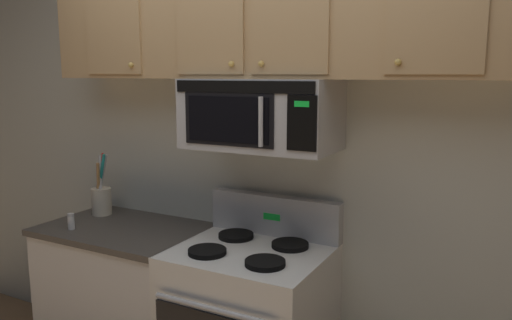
{
  "coord_description": "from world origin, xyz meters",
  "views": [
    {
      "loc": [
        1.17,
        -1.69,
        1.78
      ],
      "look_at": [
        0.0,
        0.49,
        1.35
      ],
      "focal_mm": 35.36,
      "sensor_mm": 36.0,
      "label": 1
    }
  ],
  "objects": [
    {
      "name": "salt_shaker",
      "position": [
        -1.06,
        0.25,
        0.95
      ],
      "size": [
        0.04,
        0.04,
        0.09
      ],
      "color": "white",
      "rests_on": "counter_segment"
    },
    {
      "name": "utensil_crock_cream",
      "position": [
        -1.14,
        0.56,
        1.01
      ],
      "size": [
        0.12,
        0.12,
        0.39
      ],
      "color": "beige",
      "rests_on": "counter_segment"
    },
    {
      "name": "upper_cabinets",
      "position": [
        -0.0,
        0.57,
        2.02
      ],
      "size": [
        2.5,
        0.36,
        0.55
      ],
      "color": "tan"
    },
    {
      "name": "counter_segment",
      "position": [
        -0.84,
        0.43,
        0.45
      ],
      "size": [
        0.93,
        0.65,
        0.9
      ],
      "color": "silver",
      "rests_on": "ground_plane"
    },
    {
      "name": "back_wall",
      "position": [
        0.0,
        0.79,
        1.35
      ],
      "size": [
        5.2,
        0.1,
        2.7
      ],
      "primitive_type": "cube",
      "color": "silver",
      "rests_on": "ground_plane"
    },
    {
      "name": "over_range_microwave",
      "position": [
        -0.0,
        0.54,
        1.58
      ],
      "size": [
        0.76,
        0.43,
        0.35
      ],
      "color": "#B7BABF"
    }
  ]
}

